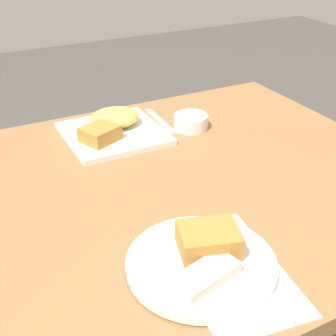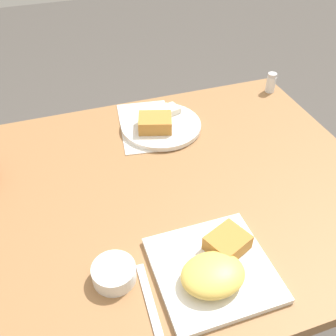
{
  "view_description": "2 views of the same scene",
  "coord_description": "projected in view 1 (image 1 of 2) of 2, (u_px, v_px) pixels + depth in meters",
  "views": [
    {
      "loc": [
        0.39,
        0.75,
        1.28
      ],
      "look_at": [
        0.0,
        0.01,
        0.8
      ],
      "focal_mm": 50.0,
      "sensor_mm": 36.0,
      "label": 1
    },
    {
      "loc": [
        -0.23,
        -0.69,
        1.46
      ],
      "look_at": [
        0.02,
        0.04,
        0.79
      ],
      "focal_mm": 42.0,
      "sensor_mm": 36.0,
      "label": 2
    }
  ],
  "objects": [
    {
      "name": "plate_oval_far",
      "position": [
        203.0,
        259.0,
        0.75
      ],
      "size": [
        0.24,
        0.24,
        0.05
      ],
      "color": "white",
      "rests_on": "menu_card"
    },
    {
      "name": "menu_card",
      "position": [
        230.0,
        270.0,
        0.75
      ],
      "size": [
        0.19,
        0.29,
        0.0
      ],
      "rotation": [
        0.0,
        0.0,
        -0.14
      ],
      "color": "silver",
      "rests_on": "dining_table"
    },
    {
      "name": "butter_knife",
      "position": [
        160.0,
        121.0,
        1.26
      ],
      "size": [
        0.02,
        0.18,
        0.0
      ],
      "rotation": [
        0.0,
        0.0,
        1.53
      ],
      "color": "silver",
      "rests_on": "dining_table"
    },
    {
      "name": "sauce_ramekin",
      "position": [
        191.0,
        121.0,
        1.21
      ],
      "size": [
        0.09,
        0.09,
        0.04
      ],
      "color": "white",
      "rests_on": "dining_table"
    },
    {
      "name": "dining_table",
      "position": [
        167.0,
        216.0,
        1.03
      ],
      "size": [
        1.1,
        0.87,
        0.76
      ],
      "color": "olive",
      "rests_on": "ground_plane"
    },
    {
      "name": "plate_square_near",
      "position": [
        113.0,
        127.0,
        1.18
      ],
      "size": [
        0.24,
        0.24,
        0.06
      ],
      "color": "white",
      "rests_on": "dining_table"
    }
  ]
}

